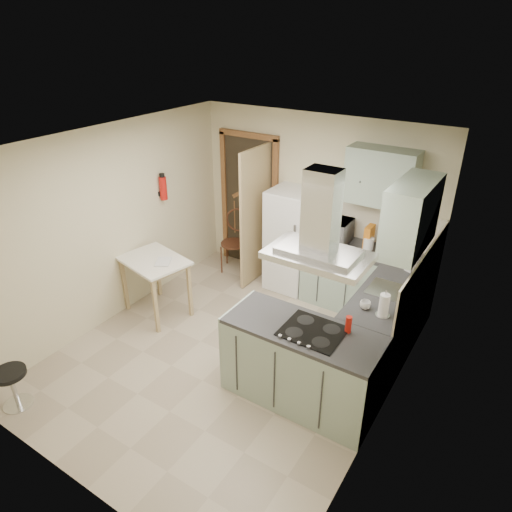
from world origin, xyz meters
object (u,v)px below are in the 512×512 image
Objects in this scene: peninsula at (301,364)px; bentwood_chair at (234,244)px; stool at (14,388)px; extractor_hood at (318,256)px; microwave at (329,229)px; fridge at (291,240)px; drop_leaf_table at (157,286)px.

peninsula is 2.94m from bentwood_chair.
extractor_hood is at bearing 33.44° from stool.
microwave reaches higher than bentwood_chair.
bentwood_chair is 1.55× the size of microwave.
stool is (-2.42, -1.66, -0.23)m from peninsula.
fridge is 3.87m from stool.
peninsula is 3.52× the size of stool.
stool is 0.76× the size of microwave.
bentwood_chair is at bearing 96.86° from drop_leaf_table.
extractor_hood is at bearing -56.21° from fridge.
extractor_hood reaches higher than fridge.
stool is (-0.20, -3.60, -0.23)m from bentwood_chair.
fridge is 1.04m from bentwood_chair.
fridge is at bearing 123.79° from extractor_hood.
bentwood_chair reaches higher than drop_leaf_table.
drop_leaf_table is at bearing 170.78° from peninsula.
microwave is (1.72, 1.58, 0.65)m from drop_leaf_table.
stool is (-2.52, -1.66, -1.50)m from extractor_hood.
extractor_hood is at bearing -60.77° from bentwood_chair.
fridge reaches higher than drop_leaf_table.
bentwood_chair is at bearing 140.05° from extractor_hood.
peninsula reaches higher than drop_leaf_table.
microwave is at bearing 110.89° from extractor_hood.
fridge is at bearing 66.91° from drop_leaf_table.
stool is at bearing -78.69° from drop_leaf_table.
bentwood_chair is at bearing 138.80° from peninsula.
drop_leaf_table is at bearing -116.60° from bentwood_chair.
peninsula is at bearing 180.00° from extractor_hood.
fridge is 2.57m from extractor_hood.
microwave reaches higher than stool.
bentwood_chair is 3.62m from stool.
peninsula is 1.72× the size of bentwood_chair.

